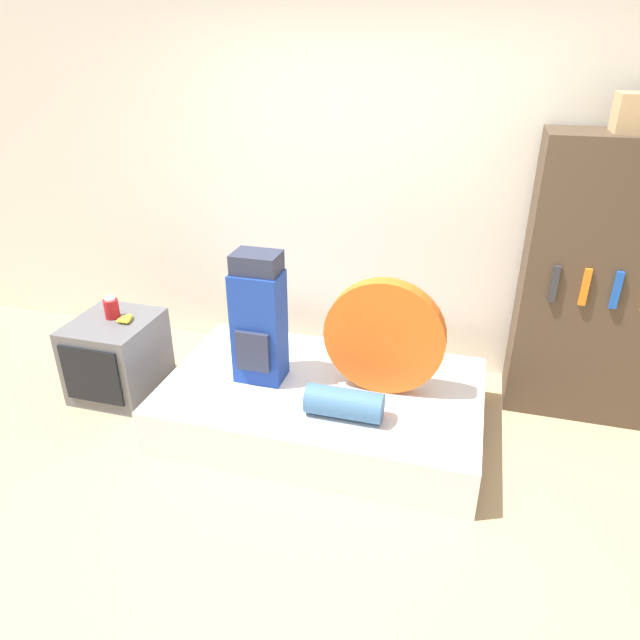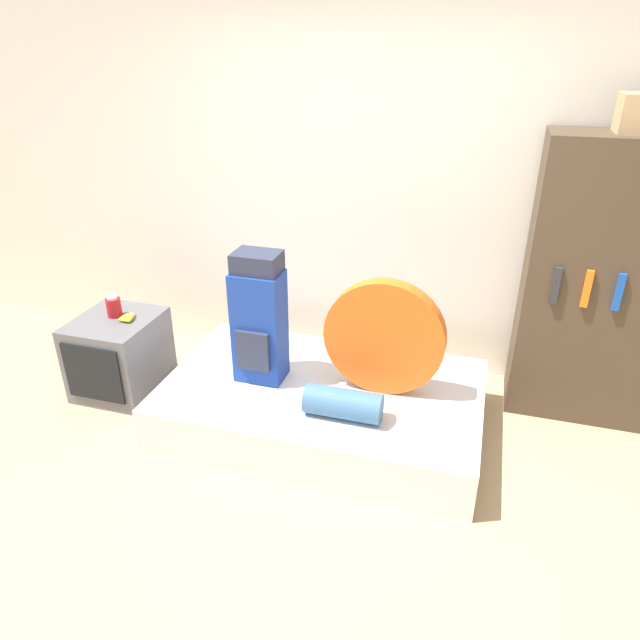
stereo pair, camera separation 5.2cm
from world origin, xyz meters
The scene contains 10 objects.
ground_plane centered at (0.00, 0.00, 0.00)m, with size 16.00×16.00×0.00m, color tan.
wall_back centered at (0.00, 1.74, 1.30)m, with size 8.00×0.05×2.60m.
bed centered at (-0.08, 0.77, 0.15)m, with size 1.98×1.21×0.30m.
backpack centered at (-0.49, 0.75, 0.71)m, with size 0.30×0.26×0.84m.
tent_bag centered at (0.29, 0.82, 0.67)m, with size 0.73×0.10×0.73m.
sleeping_roll centered at (0.13, 0.47, 0.39)m, with size 0.45×0.18×0.18m.
television centered at (-1.57, 0.77, 0.28)m, with size 0.53×0.60×0.55m.
canister centered at (-1.59, 0.82, 0.62)m, with size 0.10×0.10×0.15m.
banana_bunch centered at (-1.47, 0.79, 0.57)m, with size 0.11×0.14×0.04m.
bookshelf centered at (1.48, 1.45, 0.90)m, with size 0.85×0.46×1.80m.
Camera 2 is at (0.78, -2.16, 2.27)m, focal length 32.00 mm.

